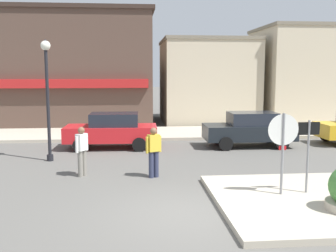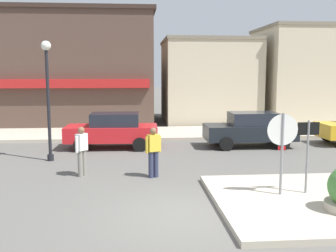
% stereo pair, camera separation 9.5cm
% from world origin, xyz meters
% --- Properties ---
extents(ground_plane, '(160.00, 160.00, 0.00)m').
position_xyz_m(ground_plane, '(0.00, 0.00, 0.00)').
color(ground_plane, '#5B5954').
extents(kerb_far, '(80.00, 4.00, 0.15)m').
position_xyz_m(kerb_far, '(0.00, 12.02, 0.07)').
color(kerb_far, '#B7AD99').
rests_on(kerb_far, ground).
extents(stop_sign, '(0.82, 0.07, 2.30)m').
position_xyz_m(stop_sign, '(2.57, 0.86, 1.52)').
color(stop_sign, gray).
rests_on(stop_sign, ground).
extents(one_way_sign, '(0.60, 0.06, 2.10)m').
position_xyz_m(one_way_sign, '(3.30, 0.94, 1.33)').
color(one_way_sign, gray).
rests_on(one_way_sign, ground).
extents(lamp_post, '(0.36, 0.36, 4.54)m').
position_xyz_m(lamp_post, '(-4.46, 6.08, 2.96)').
color(lamp_post, black).
rests_on(lamp_post, ground).
extents(parked_car_nearest, '(4.04, 1.95, 1.56)m').
position_xyz_m(parked_car_nearest, '(-2.24, 8.41, 0.81)').
color(parked_car_nearest, red).
rests_on(parked_car_nearest, ground).
extents(parked_car_second, '(4.01, 1.89, 1.56)m').
position_xyz_m(parked_car_second, '(3.93, 8.22, 0.81)').
color(parked_car_second, black).
rests_on(parked_car_second, ground).
extents(pedestrian_crossing_near, '(0.54, 0.35, 1.61)m').
position_xyz_m(pedestrian_crossing_near, '(-0.66, 3.37, 0.87)').
color(pedestrian_crossing_near, '#2D334C').
rests_on(pedestrian_crossing_near, ground).
extents(pedestrian_crossing_far, '(0.39, 0.50, 1.61)m').
position_xyz_m(pedestrian_crossing_far, '(-2.95, 3.73, 0.87)').
color(pedestrian_crossing_far, gray).
rests_on(pedestrian_crossing_far, ground).
extents(building_corner_shop, '(10.98, 8.39, 7.14)m').
position_xyz_m(building_corner_shop, '(-5.46, 17.96, 3.57)').
color(building_corner_shop, brown).
rests_on(building_corner_shop, ground).
extents(building_storefront_left_near, '(6.03, 6.32, 5.48)m').
position_xyz_m(building_storefront_left_near, '(3.68, 17.51, 2.75)').
color(building_storefront_left_near, beige).
rests_on(building_storefront_left_near, ground).
extents(building_storefront_left_mid, '(7.46, 5.98, 6.27)m').
position_xyz_m(building_storefront_left_mid, '(10.79, 16.73, 3.14)').
color(building_storefront_left_mid, beige).
rests_on(building_storefront_left_mid, ground).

